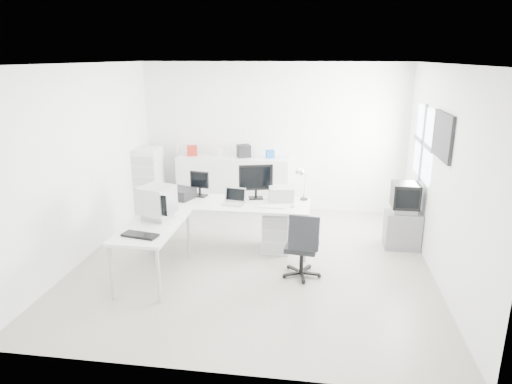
# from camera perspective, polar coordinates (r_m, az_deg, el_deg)

# --- Properties ---
(floor) EXTENTS (5.00, 5.00, 0.01)m
(floor) POSITION_cam_1_polar(r_m,az_deg,el_deg) (6.79, -0.24, -8.60)
(floor) COLOR beige
(floor) RESTS_ON ground
(ceiling) EXTENTS (5.00, 5.00, 0.01)m
(ceiling) POSITION_cam_1_polar(r_m,az_deg,el_deg) (6.14, -0.27, 15.76)
(ceiling) COLOR white
(ceiling) RESTS_ON back_wall
(back_wall) EXTENTS (5.00, 0.02, 2.80)m
(back_wall) POSITION_cam_1_polar(r_m,az_deg,el_deg) (8.75, 2.15, 6.80)
(back_wall) COLOR white
(back_wall) RESTS_ON floor
(left_wall) EXTENTS (0.02, 5.00, 2.80)m
(left_wall) POSITION_cam_1_polar(r_m,az_deg,el_deg) (7.12, -20.63, 3.45)
(left_wall) COLOR white
(left_wall) RESTS_ON floor
(right_wall) EXTENTS (0.02, 5.00, 2.80)m
(right_wall) POSITION_cam_1_polar(r_m,az_deg,el_deg) (6.46, 22.27, 2.00)
(right_wall) COLOR white
(right_wall) RESTS_ON floor
(window) EXTENTS (0.02, 1.20, 1.10)m
(window) POSITION_cam_1_polar(r_m,az_deg,el_deg) (7.56, 20.20, 5.76)
(window) COLOR white
(window) RESTS_ON right_wall
(wall_picture) EXTENTS (0.04, 0.90, 0.60)m
(wall_picture) POSITION_cam_1_polar(r_m,az_deg,el_deg) (6.45, 22.30, 6.53)
(wall_picture) COLOR black
(wall_picture) RESTS_ON right_wall
(main_desk) EXTENTS (2.40, 0.80, 0.75)m
(main_desk) POSITION_cam_1_polar(r_m,az_deg,el_deg) (7.09, -3.11, -4.19)
(main_desk) COLOR silver
(main_desk) RESTS_ON floor
(side_desk) EXTENTS (0.70, 1.40, 0.75)m
(side_desk) POSITION_cam_1_polar(r_m,az_deg,el_deg) (6.34, -12.69, -7.21)
(side_desk) COLOR silver
(side_desk) RESTS_ON floor
(drawer_pedestal) EXTENTS (0.40, 0.50, 0.60)m
(drawer_pedestal) POSITION_cam_1_polar(r_m,az_deg,el_deg) (7.07, 2.57, -4.90)
(drawer_pedestal) COLOR silver
(drawer_pedestal) RESTS_ON floor
(inkjet_printer) EXTENTS (0.54, 0.48, 0.16)m
(inkjet_printer) POSITION_cam_1_polar(r_m,az_deg,el_deg) (7.25, -9.62, -0.15)
(inkjet_printer) COLOR black
(inkjet_printer) RESTS_ON main_desk
(lcd_monitor_small) EXTENTS (0.34, 0.23, 0.39)m
(lcd_monitor_small) POSITION_cam_1_polar(r_m,az_deg,el_deg) (7.27, -7.06, 0.95)
(lcd_monitor_small) COLOR black
(lcd_monitor_small) RESTS_ON main_desk
(lcd_monitor_large) EXTENTS (0.56, 0.34, 0.55)m
(lcd_monitor_large) POSITION_cam_1_polar(r_m,az_deg,el_deg) (7.07, -0.02, 1.31)
(lcd_monitor_large) COLOR black
(lcd_monitor_large) RESTS_ON main_desk
(laptop) EXTENTS (0.37, 0.38, 0.22)m
(laptop) POSITION_cam_1_polar(r_m,az_deg,el_deg) (6.83, -2.93, -0.72)
(laptop) COLOR #B7B7BA
(laptop) RESTS_ON main_desk
(white_keyboard) EXTENTS (0.39, 0.13, 0.02)m
(white_keyboard) POSITION_cam_1_polar(r_m,az_deg,el_deg) (6.73, 2.03, -1.87)
(white_keyboard) COLOR silver
(white_keyboard) RESTS_ON main_desk
(white_mouse) EXTENTS (0.07, 0.07, 0.07)m
(white_mouse) POSITION_cam_1_polar(r_m,az_deg,el_deg) (6.75, 4.61, -1.65)
(white_mouse) COLOR silver
(white_mouse) RESTS_ON main_desk
(laser_printer) EXTENTS (0.42, 0.38, 0.21)m
(laser_printer) POSITION_cam_1_polar(r_m,az_deg,el_deg) (7.05, 3.17, -0.21)
(laser_printer) COLOR #A7A7A7
(laser_printer) RESTS_ON main_desk
(desk_lamp) EXTENTS (0.17, 0.17, 0.42)m
(desk_lamp) POSITION_cam_1_polar(r_m,az_deg,el_deg) (7.07, 6.06, 0.69)
(desk_lamp) COLOR silver
(desk_lamp) RESTS_ON main_desk
(crt_monitor) EXTENTS (0.47, 0.47, 0.43)m
(crt_monitor) POSITION_cam_1_polar(r_m,az_deg,el_deg) (6.35, -12.24, -1.43)
(crt_monitor) COLOR #B7B7BA
(crt_monitor) RESTS_ON side_desk
(black_keyboard) EXTENTS (0.48, 0.26, 0.03)m
(black_keyboard) POSITION_cam_1_polar(r_m,az_deg,el_deg) (5.85, -14.29, -5.25)
(black_keyboard) COLOR black
(black_keyboard) RESTS_ON side_desk
(office_chair) EXTENTS (0.61, 0.61, 0.94)m
(office_chair) POSITION_cam_1_polar(r_m,az_deg,el_deg) (6.21, 5.76, -6.47)
(office_chair) COLOR #222427
(office_chair) RESTS_ON floor
(tv_cabinet) EXTENTS (0.53, 0.44, 0.58)m
(tv_cabinet) POSITION_cam_1_polar(r_m,az_deg,el_deg) (7.51, 17.79, -4.47)
(tv_cabinet) COLOR slate
(tv_cabinet) RESTS_ON floor
(crt_tv) EXTENTS (0.50, 0.48, 0.45)m
(crt_tv) POSITION_cam_1_polar(r_m,az_deg,el_deg) (7.35, 18.14, -0.72)
(crt_tv) COLOR black
(crt_tv) RESTS_ON tv_cabinet
(sideboard) EXTENTS (2.13, 0.53, 1.06)m
(sideboard) POSITION_cam_1_polar(r_m,az_deg,el_deg) (8.80, -2.80, 1.04)
(sideboard) COLOR silver
(sideboard) RESTS_ON floor
(clutter_box_a) EXTENTS (0.23, 0.21, 0.19)m
(clutter_box_a) POSITION_cam_1_polar(r_m,az_deg,el_deg) (8.83, -7.98, 5.14)
(clutter_box_a) COLOR #A02216
(clutter_box_a) RESTS_ON sideboard
(clutter_box_b) EXTENTS (0.18, 0.16, 0.15)m
(clutter_box_b) POSITION_cam_1_polar(r_m,az_deg,el_deg) (8.71, -4.80, 4.95)
(clutter_box_b) COLOR silver
(clutter_box_b) RESTS_ON sideboard
(clutter_box_c) EXTENTS (0.30, 0.29, 0.23)m
(clutter_box_c) POSITION_cam_1_polar(r_m,az_deg,el_deg) (8.61, -1.55, 5.15)
(clutter_box_c) COLOR black
(clutter_box_c) RESTS_ON sideboard
(clutter_box_d) EXTENTS (0.18, 0.17, 0.15)m
(clutter_box_d) POSITION_cam_1_polar(r_m,az_deg,el_deg) (8.55, 1.77, 4.77)
(clutter_box_d) COLOR #16569D
(clutter_box_d) RESTS_ON sideboard
(clutter_bottle) EXTENTS (0.07, 0.07, 0.22)m
(clutter_bottle) POSITION_cam_1_polar(r_m,az_deg,el_deg) (8.95, -9.77, 5.32)
(clutter_bottle) COLOR silver
(clutter_bottle) RESTS_ON sideboard
(filing_cabinet) EXTENTS (0.44, 0.52, 1.26)m
(filing_cabinet) POSITION_cam_1_polar(r_m,az_deg,el_deg) (8.85, -13.20, 1.37)
(filing_cabinet) COLOR silver
(filing_cabinet) RESTS_ON floor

